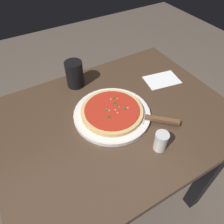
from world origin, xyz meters
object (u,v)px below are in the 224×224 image
object	(u,v)px
pizza	(112,111)
cup_tall_drink	(75,74)
serving_plate	(112,114)
napkin_folded_right	(162,80)
pizza_server	(151,118)
parmesan_shaker	(161,141)

from	to	relation	value
pizza	cup_tall_drink	bearing A→B (deg)	100.25
serving_plate	pizza	distance (m)	0.02
cup_tall_drink	napkin_folded_right	distance (m)	0.40
pizza_server	parmesan_shaker	distance (m)	0.12
napkin_folded_right	cup_tall_drink	bearing A→B (deg)	154.84
pizza_server	pizza	bearing A→B (deg)	136.91
cup_tall_drink	napkin_folded_right	bearing A→B (deg)	-25.16
cup_tall_drink	napkin_folded_right	world-z (taller)	cup_tall_drink
pizza_server	napkin_folded_right	distance (m)	0.28
pizza	napkin_folded_right	distance (m)	0.33
napkin_folded_right	pizza_server	bearing A→B (deg)	-138.41
pizza	parmesan_shaker	distance (m)	0.22
serving_plate	pizza_server	bearing A→B (deg)	-43.08
serving_plate	pizza	world-z (taller)	pizza
serving_plate	pizza_server	size ratio (longest dim) A/B	1.58
serving_plate	napkin_folded_right	world-z (taller)	serving_plate
serving_plate	pizza_server	world-z (taller)	pizza_server
serving_plate	pizza	size ratio (longest dim) A/B	1.24
serving_plate	napkin_folded_right	xyz separation A→B (m)	(0.32, 0.08, -0.01)
pizza_server	napkin_folded_right	xyz separation A→B (m)	(0.21, 0.18, -0.02)
cup_tall_drink	parmesan_shaker	distance (m)	0.48
cup_tall_drink	pizza	bearing A→B (deg)	-79.75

